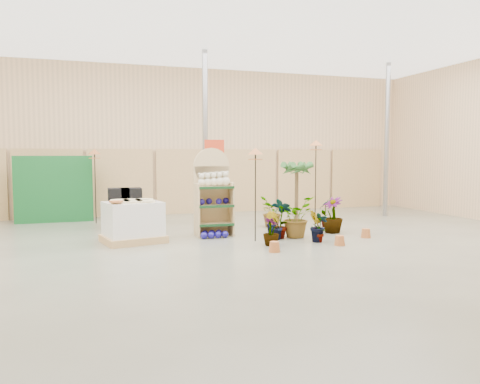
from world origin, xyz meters
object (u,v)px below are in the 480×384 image
(pallet_stack, at_px, (133,222))
(potted_plant_2, at_px, (296,217))
(bird_table_front, at_px, (255,155))
(display_shelf, at_px, (213,195))

(pallet_stack, xyz_separation_m, potted_plant_2, (3.49, -0.49, 0.02))
(potted_plant_2, bearing_deg, bird_table_front, -169.39)
(display_shelf, relative_size, bird_table_front, 1.01)
(pallet_stack, distance_m, potted_plant_2, 3.52)
(display_shelf, xyz_separation_m, bird_table_front, (0.66, -1.05, 0.93))
(pallet_stack, xyz_separation_m, bird_table_front, (2.47, -0.68, 1.40))
(pallet_stack, bearing_deg, display_shelf, -1.39)
(display_shelf, relative_size, potted_plant_2, 2.18)
(pallet_stack, distance_m, bird_table_front, 2.92)
(pallet_stack, height_order, bird_table_front, bird_table_front)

